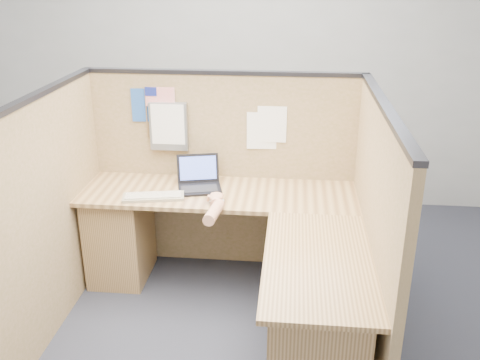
# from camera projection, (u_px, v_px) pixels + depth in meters

# --- Properties ---
(floor) EXTENTS (5.00, 5.00, 0.00)m
(floor) POSITION_uv_depth(u_px,v_px,m) (206.00, 337.00, 3.44)
(floor) COLOR black
(floor) RESTS_ON ground
(wall_back) EXTENTS (5.00, 0.00, 5.00)m
(wall_back) POSITION_uv_depth(u_px,v_px,m) (241.00, 60.00, 4.99)
(wall_back) COLOR gray
(wall_back) RESTS_ON floor
(cubicle_partitions) EXTENTS (2.06, 1.83, 1.53)m
(cubicle_partitions) POSITION_uv_depth(u_px,v_px,m) (213.00, 201.00, 3.54)
(cubicle_partitions) COLOR olive
(cubicle_partitions) RESTS_ON floor
(l_desk) EXTENTS (1.95, 1.75, 0.73)m
(l_desk) POSITION_uv_depth(u_px,v_px,m) (238.00, 263.00, 3.54)
(l_desk) COLOR brown
(l_desk) RESTS_ON floor
(laptop) EXTENTS (0.35, 0.36, 0.22)m
(laptop) POSITION_uv_depth(u_px,v_px,m) (201.00, 180.00, 3.85)
(laptop) COLOR black
(laptop) RESTS_ON l_desk
(keyboard) EXTENTS (0.44, 0.22, 0.03)m
(keyboard) POSITION_uv_depth(u_px,v_px,m) (153.00, 197.00, 3.68)
(keyboard) COLOR gray
(keyboard) RESTS_ON l_desk
(mouse) EXTENTS (0.13, 0.10, 0.05)m
(mouse) POSITION_uv_depth(u_px,v_px,m) (216.00, 200.00, 3.59)
(mouse) COLOR silver
(mouse) RESTS_ON l_desk
(hand_forearm) EXTENTS (0.12, 0.41, 0.09)m
(hand_forearm) POSITION_uv_depth(u_px,v_px,m) (215.00, 207.00, 3.45)
(hand_forearm) COLOR tan
(hand_forearm) RESTS_ON l_desk
(blue_poster) EXTENTS (0.18, 0.02, 0.25)m
(blue_poster) POSITION_uv_depth(u_px,v_px,m) (144.00, 105.00, 3.91)
(blue_poster) COLOR #234FA1
(blue_poster) RESTS_ON cubicle_partitions
(american_flag) EXTENTS (0.22, 0.01, 0.38)m
(american_flag) POSITION_uv_depth(u_px,v_px,m) (156.00, 99.00, 3.87)
(american_flag) COLOR olive
(american_flag) RESTS_ON cubicle_partitions
(file_holder) EXTENTS (0.28, 0.05, 0.36)m
(file_holder) POSITION_uv_depth(u_px,v_px,m) (169.00, 126.00, 3.92)
(file_holder) COLOR slate
(file_holder) RESTS_ON cubicle_partitions
(paper_left) EXTENTS (0.21, 0.01, 0.27)m
(paper_left) POSITION_uv_depth(u_px,v_px,m) (272.00, 124.00, 3.87)
(paper_left) COLOR white
(paper_left) RESTS_ON cubicle_partitions
(paper_right) EXTENTS (0.22, 0.02, 0.28)m
(paper_right) POSITION_uv_depth(u_px,v_px,m) (262.00, 131.00, 3.89)
(paper_right) COLOR white
(paper_right) RESTS_ON cubicle_partitions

